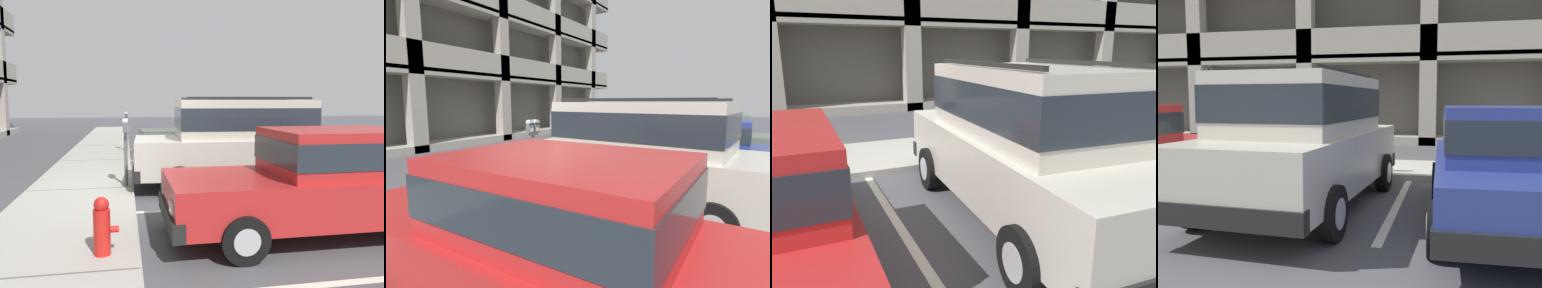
{
  "view_description": "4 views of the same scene",
  "coord_description": "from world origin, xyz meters",
  "views": [
    {
      "loc": [
        -7.95,
        0.36,
        1.93
      ],
      "look_at": [
        0.45,
        -1.15,
        0.97
      ],
      "focal_mm": 35.0,
      "sensor_mm": 36.0,
      "label": 1
    },
    {
      "loc": [
        -5.03,
        -4.06,
        1.98
      ],
      "look_at": [
        0.33,
        -0.75,
        1.08
      ],
      "focal_mm": 28.0,
      "sensor_mm": 36.0,
      "label": 2
    },
    {
      "loc": [
        -2.56,
        -6.11,
        2.16
      ],
      "look_at": [
        -0.24,
        -1.06,
        0.77
      ],
      "focal_mm": 35.0,
      "sensor_mm": 36.0,
      "label": 3
    },
    {
      "loc": [
        2.24,
        -8.31,
        1.61
      ],
      "look_at": [
        0.49,
        -0.69,
        0.81
      ],
      "focal_mm": 40.0,
      "sensor_mm": 36.0,
      "label": 4
    }
  ],
  "objects": [
    {
      "name": "ground_plane",
      "position": [
        0.0,
        0.0,
        -0.05
      ],
      "size": [
        80.0,
        80.0,
        0.1
      ],
      "color": "#4C4C51"
    },
    {
      "name": "parking_meter_far",
      "position": [
        6.16,
        0.3,
        1.07
      ],
      "size": [
        0.15,
        0.12,
        1.45
      ],
      "color": "#47474C",
      "rests_on": "sidewalk"
    },
    {
      "name": "red_sedan",
      "position": [
        -3.03,
        -2.5,
        0.82
      ],
      "size": [
        1.86,
        4.49,
        1.54
      ],
      "rotation": [
        0.0,
        0.0,
        -0.0
      ],
      "color": "red",
      "rests_on": "ground_plane"
    },
    {
      "name": "parking_meter_near",
      "position": [
        0.18,
        0.35,
        1.2
      ],
      "size": [
        0.35,
        0.12,
        1.46
      ],
      "color": "#595B60",
      "rests_on": "sidewalk"
    },
    {
      "name": "silver_suv",
      "position": [
        0.15,
        -2.22,
        1.09
      ],
      "size": [
        2.2,
        4.88,
        2.03
      ],
      "rotation": [
        0.0,
        0.0,
        -0.06
      ],
      "color": "beige",
      "rests_on": "ground_plane"
    },
    {
      "name": "blue_coupe",
      "position": [
        6.06,
        -2.53,
        0.82
      ],
      "size": [
        2.08,
        4.6,
        1.54
      ],
      "rotation": [
        0.0,
        0.0,
        0.08
      ],
      "color": "#5B665B",
      "rests_on": "ground_plane"
    },
    {
      "name": "dark_hatchback",
      "position": [
        2.95,
        -2.69,
        0.82
      ],
      "size": [
        1.9,
        4.51,
        1.54
      ],
      "rotation": [
        0.0,
        0.0,
        0.02
      ],
      "color": "navy",
      "rests_on": "ground_plane"
    },
    {
      "name": "sidewalk",
      "position": [
        0.0,
        1.3,
        0.06
      ],
      "size": [
        40.0,
        2.2,
        0.12
      ],
      "color": "#ADA89E",
      "rests_on": "ground_plane"
    },
    {
      "name": "parking_stall_lines",
      "position": [
        1.5,
        -1.4,
        0.0
      ],
      "size": [
        12.08,
        4.8,
        0.01
      ],
      "color": "silver",
      "rests_on": "ground_plane"
    }
  ]
}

